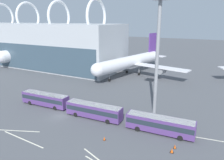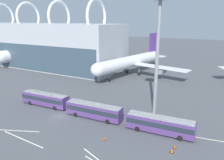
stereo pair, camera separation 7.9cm
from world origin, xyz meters
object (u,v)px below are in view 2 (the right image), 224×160
object	(u,v)px
airliner_at_gate_near	(33,53)
shuttle_bus_2	(160,124)
floodlight_mast	(158,40)
airliner_at_gate_far	(132,61)
traffic_cone_1	(104,138)
shuttle_bus_0	(45,99)
shuttle_bus_1	(94,110)
traffic_cone_2	(172,151)
traffic_cone_0	(175,146)

from	to	relation	value
airliner_at_gate_near	shuttle_bus_2	distance (m)	82.07
airliner_at_gate_near	floodlight_mast	size ratio (longest dim) A/B	1.37
airliner_at_gate_far	traffic_cone_1	xyz separation A→B (m)	(14.73, -46.33, -4.85)
shuttle_bus_0	shuttle_bus_1	distance (m)	14.28
floodlight_mast	traffic_cone_2	xyz separation A→B (m)	(7.35, -13.73, -15.97)
shuttle_bus_2	shuttle_bus_0	bearing A→B (deg)	177.23
traffic_cone_0	traffic_cone_1	world-z (taller)	traffic_cone_0
shuttle_bus_1	floodlight_mast	xyz separation A→B (m)	(10.52, 8.97, 14.49)
airliner_at_gate_near	shuttle_bus_0	size ratio (longest dim) A/B	2.69
airliner_at_gate_far	shuttle_bus_0	size ratio (longest dim) A/B	3.43
airliner_at_gate_near	traffic_cone_1	size ratio (longest dim) A/B	52.37
traffic_cone_0	shuttle_bus_2	bearing A→B (deg)	134.64
airliner_at_gate_far	traffic_cone_0	distance (m)	50.58
shuttle_bus_0	shuttle_bus_1	world-z (taller)	same
traffic_cone_1	traffic_cone_0	bearing A→B (deg)	16.21
shuttle_bus_0	shuttle_bus_2	size ratio (longest dim) A/B	1.00
airliner_at_gate_near	shuttle_bus_1	distance (m)	69.89
airliner_at_gate_far	traffic_cone_1	size ratio (longest dim) A/B	66.67
shuttle_bus_2	traffic_cone_1	distance (m)	10.65
airliner_at_gate_far	floodlight_mast	size ratio (longest dim) A/B	1.75
traffic_cone_2	traffic_cone_1	bearing A→B (deg)	-170.39
airliner_at_gate_far	shuttle_bus_1	size ratio (longest dim) A/B	3.43
traffic_cone_1	traffic_cone_2	size ratio (longest dim) A/B	0.88
airliner_at_gate_near	floodlight_mast	distance (m)	75.92
floodlight_mast	traffic_cone_2	size ratio (longest dim) A/B	33.78
airliner_at_gate_far	traffic_cone_0	world-z (taller)	airliner_at_gate_far
shuttle_bus_0	floodlight_mast	distance (m)	30.04
shuttle_bus_0	floodlight_mast	size ratio (longest dim) A/B	0.51
traffic_cone_0	shuttle_bus_0	bearing A→B (deg)	173.79
shuttle_bus_0	traffic_cone_1	world-z (taller)	shuttle_bus_0
traffic_cone_1	shuttle_bus_0	bearing A→B (deg)	161.74
shuttle_bus_0	airliner_at_gate_far	bearing A→B (deg)	78.11
airliner_at_gate_far	shuttle_bus_0	distance (m)	40.07
traffic_cone_1	shuttle_bus_1	bearing A→B (deg)	134.27
shuttle_bus_1	traffic_cone_1	bearing A→B (deg)	-48.60
shuttle_bus_2	traffic_cone_0	xyz separation A→B (m)	(3.75, -3.79, -1.49)
traffic_cone_2	shuttle_bus_2	bearing A→B (deg)	124.58
shuttle_bus_1	traffic_cone_0	xyz separation A→B (m)	(18.02, -3.34, -1.49)
airliner_at_gate_far	traffic_cone_2	bearing A→B (deg)	42.02
floodlight_mast	shuttle_bus_1	bearing A→B (deg)	-139.56
floodlight_mast	shuttle_bus_2	bearing A→B (deg)	-66.20
traffic_cone_2	airliner_at_gate_near	bearing A→B (deg)	151.14
airliner_at_gate_far	shuttle_bus_2	world-z (taller)	airliner_at_gate_far
traffic_cone_0	traffic_cone_2	distance (m)	1.43
traffic_cone_0	floodlight_mast	bearing A→B (deg)	121.36
airliner_at_gate_far	shuttle_bus_2	xyz separation A→B (m)	(22.49, -39.19, -3.32)
shuttle_bus_1	floodlight_mast	size ratio (longest dim) A/B	0.51
shuttle_bus_2	floodlight_mast	xyz separation A→B (m)	(-3.76, 8.51, 14.49)
airliner_at_gate_far	shuttle_bus_1	world-z (taller)	airliner_at_gate_far
airliner_at_gate_near	traffic_cone_2	distance (m)	87.75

